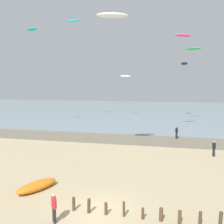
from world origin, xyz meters
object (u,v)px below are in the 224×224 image
kite_aloft_0 (32,29)px  person_nearest_camera (177,132)px  person_right_flank (214,148)px  kite_aloft_4 (125,76)px  grounded_kite (37,186)px  kite_aloft_2 (112,15)px  kite_aloft_7 (193,49)px  person_by_waterline (54,207)px  kite_aloft_3 (73,20)px  kite_aloft_1 (184,64)px  kite_aloft_5 (183,35)px

kite_aloft_0 → person_nearest_camera: bearing=13.4°
person_right_flank → kite_aloft_4: bearing=115.9°
person_right_flank → grounded_kite: 18.22m
grounded_kite → person_nearest_camera: bearing=-0.6°
kite_aloft_2 → kite_aloft_7: kite_aloft_2 is taller
person_by_waterline → kite_aloft_3: kite_aloft_3 is taller
kite_aloft_1 → kite_aloft_5: kite_aloft_5 is taller
kite_aloft_3 → kite_aloft_5: (21.43, -9.51, -5.83)m
person_by_waterline → kite_aloft_4: 44.99m
person_by_waterline → kite_aloft_7: (11.28, 36.40, 13.55)m
kite_aloft_1 → kite_aloft_4: bearing=-105.5°
kite_aloft_2 → kite_aloft_4: size_ratio=1.22×
kite_aloft_0 → kite_aloft_2: kite_aloft_0 is taller
grounded_kite → person_by_waterline: bearing=-109.2°
person_nearest_camera → kite_aloft_3: bearing=146.1°
kite_aloft_0 → kite_aloft_2: bearing=-15.9°
person_nearest_camera → person_by_waterline: same height
kite_aloft_0 → kite_aloft_2: 22.36m
person_by_waterline → kite_aloft_0: 35.40m
kite_aloft_5 → kite_aloft_2: bearing=-152.2°
grounded_kite → kite_aloft_0: bearing=59.5°
person_right_flank → kite_aloft_2: 17.46m
kite_aloft_2 → kite_aloft_4: bearing=80.2°
kite_aloft_4 → kite_aloft_5: size_ratio=0.90×
kite_aloft_2 → person_by_waterline: bearing=-109.0°
kite_aloft_2 → kite_aloft_5: 16.27m
grounded_kite → kite_aloft_5: kite_aloft_5 is taller
kite_aloft_7 → grounded_kite: bearing=-108.8°
person_nearest_camera → kite_aloft_7: 19.74m
person_nearest_camera → kite_aloft_3: 31.97m
kite_aloft_0 → kite_aloft_3: bearing=91.6°
kite_aloft_5 → person_right_flank: bearing=-110.4°
kite_aloft_2 → kite_aloft_5: bearing=44.3°
person_nearest_camera → kite_aloft_0: size_ratio=0.70×
person_right_flank → kite_aloft_5: bearing=102.4°
kite_aloft_2 → kite_aloft_4: kite_aloft_2 is taller
person_nearest_camera → kite_aloft_0: bearing=170.3°
person_by_waterline → kite_aloft_5: 31.56m
kite_aloft_1 → kite_aloft_4: kite_aloft_1 is taller
kite_aloft_4 → kite_aloft_5: 21.42m
kite_aloft_0 → kite_aloft_4: size_ratio=0.92×
person_by_waterline → grounded_kite: (-3.06, 3.45, -0.60)m
grounded_kite → kite_aloft_4: 41.64m
person_right_flank → kite_aloft_3: 38.09m
kite_aloft_4 → person_by_waterline: bearing=92.0°
person_nearest_camera → kite_aloft_0: 29.71m
kite_aloft_0 → kite_aloft_1: (26.94, 16.67, -4.92)m
person_nearest_camera → kite_aloft_3: (-20.69, 13.88, 20.04)m
kite_aloft_2 → kite_aloft_0: bearing=124.7°
kite_aloft_0 → kite_aloft_1: size_ratio=0.71×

